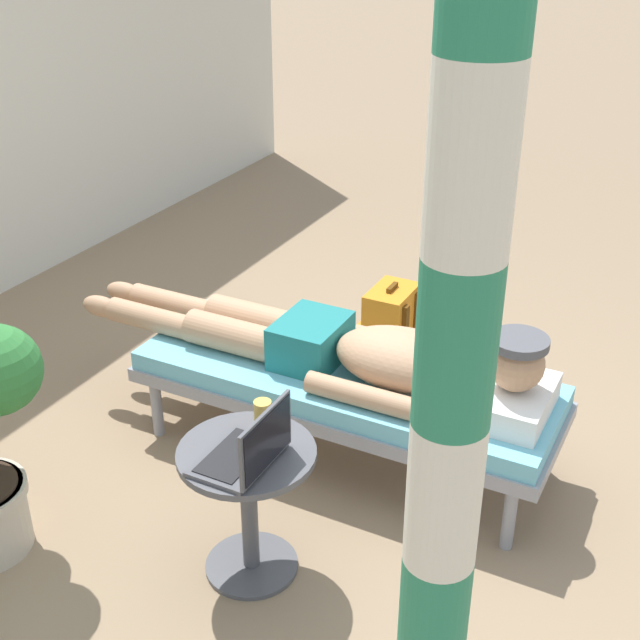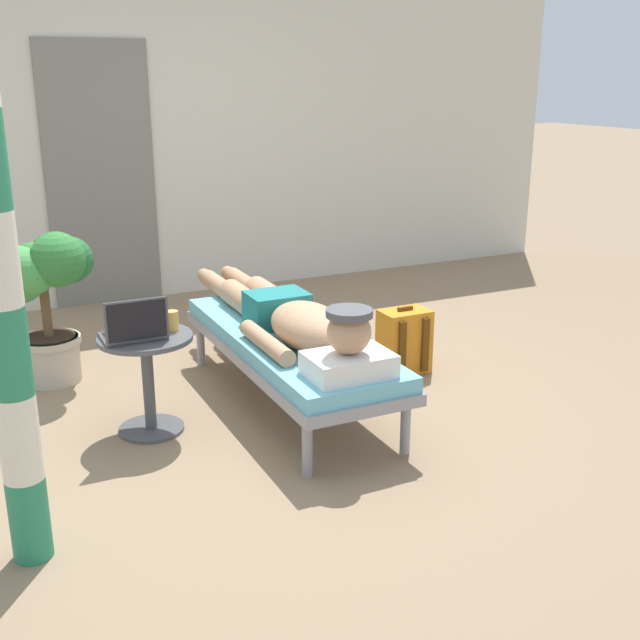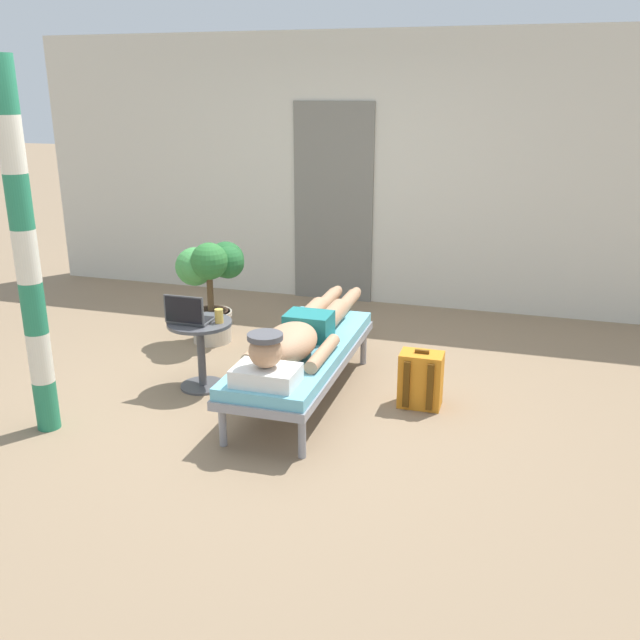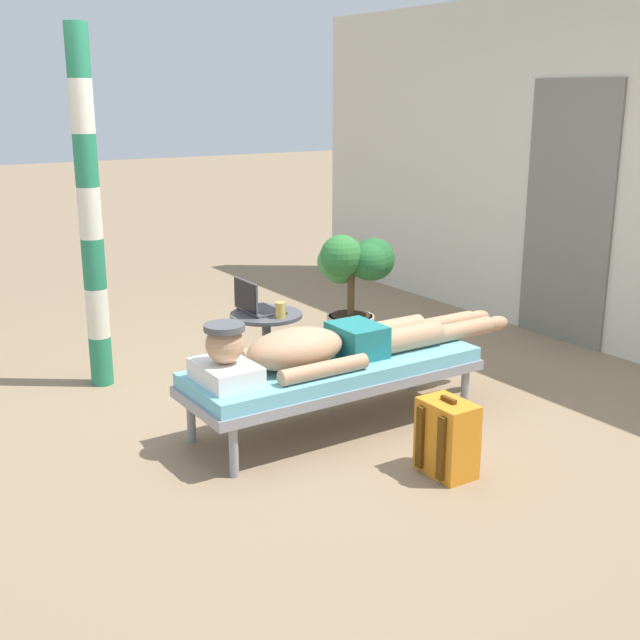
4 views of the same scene
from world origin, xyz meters
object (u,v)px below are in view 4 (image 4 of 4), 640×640
object	(u,v)px
potted_plant	(352,274)
porch_post	(90,213)
lounge_chair	(334,372)
side_table	(267,337)
backpack	(447,438)
laptop	(255,304)
person_reclining	(329,345)
drink_glass	(280,310)

from	to	relation	value
potted_plant	porch_post	bearing A→B (deg)	-100.43
lounge_chair	side_table	distance (m)	0.79
backpack	porch_post	size ratio (longest dim) A/B	0.18
backpack	potted_plant	distance (m)	2.17
laptop	side_table	bearing A→B (deg)	40.52
lounge_chair	potted_plant	bearing A→B (deg)	140.57
person_reclining	backpack	size ratio (longest dim) A/B	5.12
porch_post	laptop	bearing A→B (deg)	53.75
laptop	drink_glass	bearing A→B (deg)	19.23
side_table	porch_post	world-z (taller)	porch_post
lounge_chair	backpack	xyz separation A→B (m)	(0.84, 0.15, -0.15)
side_table	potted_plant	size ratio (longest dim) A/B	0.56
lounge_chair	porch_post	world-z (taller)	porch_post
side_table	backpack	distance (m)	1.65
drink_glass	potted_plant	world-z (taller)	potted_plant
lounge_chair	backpack	bearing A→B (deg)	9.98
laptop	porch_post	bearing A→B (deg)	-126.25
side_table	laptop	xyz separation A→B (m)	(-0.06, -0.05, 0.23)
person_reclining	laptop	xyz separation A→B (m)	(-0.85, -0.02, 0.06)
person_reclining	side_table	size ratio (longest dim) A/B	4.15
drink_glass	porch_post	size ratio (longest dim) A/B	0.04
person_reclining	porch_post	xyz separation A→B (m)	(-1.49, -0.88, 0.66)
side_table	potted_plant	xyz separation A→B (m)	(-0.35, 0.95, 0.25)
backpack	laptop	bearing A→B (deg)	-173.06
side_table	laptop	size ratio (longest dim) A/B	1.69
lounge_chair	drink_glass	size ratio (longest dim) A/B	17.42
lounge_chair	potted_plant	distance (m)	1.50
person_reclining	porch_post	distance (m)	1.85
drink_glass	backpack	distance (m)	1.54
person_reclining	porch_post	size ratio (longest dim) A/B	0.92
backpack	drink_glass	bearing A→B (deg)	-174.88
side_table	potted_plant	distance (m)	1.04
drink_glass	backpack	bearing A→B (deg)	5.12
side_table	laptop	bearing A→B (deg)	-139.48
lounge_chair	person_reclining	distance (m)	0.18
laptop	backpack	world-z (taller)	laptop
lounge_chair	backpack	size ratio (longest dim) A/B	4.27
person_reclining	side_table	bearing A→B (deg)	177.94
side_table	backpack	xyz separation A→B (m)	(1.63, 0.15, -0.16)
person_reclining	laptop	size ratio (longest dim) A/B	7.00
lounge_chair	person_reclining	world-z (taller)	person_reclining
side_table	backpack	world-z (taller)	side_table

